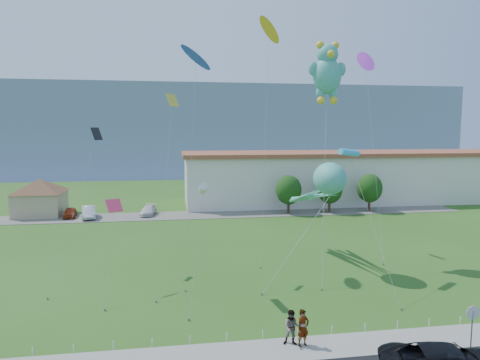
% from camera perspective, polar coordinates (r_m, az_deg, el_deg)
% --- Properties ---
extents(ground, '(160.00, 160.00, 0.00)m').
position_cam_1_polar(ground, '(26.60, 4.67, -18.99)').
color(ground, '#2B5417').
rests_on(ground, ground).
extents(sidewalk, '(80.00, 2.50, 0.10)m').
position_cam_1_polar(sidewalk, '(24.20, 6.29, -21.60)').
color(sidewalk, gray).
rests_on(sidewalk, ground).
extents(parking_strip, '(70.00, 6.00, 0.06)m').
position_cam_1_polar(parking_strip, '(59.73, -3.12, -4.60)').
color(parking_strip, '#59544C').
rests_on(parking_strip, ground).
extents(hill_ridge, '(160.00, 50.00, 25.00)m').
position_cam_1_polar(hill_ridge, '(143.48, -6.48, 6.78)').
color(hill_ridge, slate).
rests_on(hill_ridge, ground).
extents(pavilion, '(9.20, 9.20, 5.00)m').
position_cam_1_polar(pavilion, '(64.60, -25.13, -1.67)').
color(pavilion, tan).
rests_on(pavilion, ground).
extents(warehouse, '(61.00, 15.00, 8.20)m').
position_cam_1_polar(warehouse, '(74.78, 16.39, 0.54)').
color(warehouse, beige).
rests_on(warehouse, ground).
extents(stop_sign, '(0.80, 0.07, 2.50)m').
position_cam_1_polar(stop_sign, '(26.21, 28.59, -15.72)').
color(stop_sign, slate).
rests_on(stop_sign, ground).
extents(rope_fence, '(26.05, 0.05, 0.50)m').
position_cam_1_polar(rope_fence, '(25.36, 5.39, -19.71)').
color(rope_fence, white).
rests_on(rope_fence, ground).
extents(tree_near, '(3.60, 3.60, 5.47)m').
position_cam_1_polar(tree_near, '(60.00, 6.50, -1.33)').
color(tree_near, '#3F2B19').
rests_on(tree_near, ground).
extents(tree_mid, '(3.60, 3.60, 5.47)m').
position_cam_1_polar(tree_mid, '(61.84, 11.88, -1.19)').
color(tree_mid, '#3F2B19').
rests_on(tree_mid, ground).
extents(tree_far, '(3.60, 3.60, 5.47)m').
position_cam_1_polar(tree_far, '(64.18, 16.90, -1.06)').
color(tree_far, '#3F2B19').
rests_on(tree_far, ground).
extents(pedestrian_left, '(0.84, 0.70, 1.98)m').
position_cam_1_polar(pedestrian_left, '(24.17, 8.41, -18.91)').
color(pedestrian_left, gray).
rests_on(pedestrian_left, sidewalk).
extents(pedestrian_right, '(1.07, 0.93, 1.89)m').
position_cam_1_polar(pedestrian_right, '(24.23, 6.94, -18.94)').
color(pedestrian_right, gray).
rests_on(pedestrian_right, sidewalk).
extents(parked_car_red, '(1.94, 3.93, 1.29)m').
position_cam_1_polar(parked_car_red, '(61.74, -21.74, -4.05)').
color(parked_car_red, '#A63714').
rests_on(parked_car_red, parking_strip).
extents(parked_car_silver, '(2.51, 4.99, 1.57)m').
position_cam_1_polar(parked_car_silver, '(60.31, -19.51, -4.06)').
color(parked_car_silver, silver).
rests_on(parked_car_silver, parking_strip).
extents(parked_car_white, '(2.40, 4.58, 1.27)m').
position_cam_1_polar(parked_car_white, '(60.36, -12.13, -3.97)').
color(parked_car_white, silver).
rests_on(parked_car_white, parking_strip).
extents(octopus_kite, '(7.73, 11.29, 9.00)m').
position_cam_1_polar(octopus_kite, '(36.39, 11.07, -0.85)').
color(octopus_kite, teal).
rests_on(octopus_kite, ground).
extents(teddy_bear_kite, '(4.72, 9.16, 19.27)m').
position_cam_1_polar(teddy_bear_kite, '(39.33, 11.55, 14.03)').
color(teddy_bear_kite, teal).
rests_on(teddy_bear_kite, ground).
extents(small_kite_yellow, '(1.99, 7.34, 14.35)m').
position_cam_1_polar(small_kite_yellow, '(33.96, -9.24, 7.57)').
color(small_kite_yellow, gold).
rests_on(small_kite_yellow, ground).
extents(small_kite_white, '(1.52, 5.48, 7.96)m').
position_cam_1_polar(small_kite_white, '(29.61, -4.98, -1.26)').
color(small_kite_white, silver).
rests_on(small_kite_white, ground).
extents(small_kite_pink, '(1.29, 5.12, 6.52)m').
position_cam_1_polar(small_kite_pink, '(32.16, -16.53, -4.33)').
color(small_kite_pink, '#D93056').
rests_on(small_kite_pink, ground).
extents(small_kite_purple, '(2.34, 8.50, 19.16)m').
position_cam_1_polar(small_kite_purple, '(45.76, 16.48, 14.42)').
color(small_kite_purple, '#B631C6').
rests_on(small_kite_purple, ground).
extents(small_kite_cyan, '(0.99, 8.56, 10.25)m').
position_cam_1_polar(small_kite_cyan, '(34.59, 14.42, 3.42)').
color(small_kite_cyan, '#35B3F2').
rests_on(small_kite_cyan, ground).
extents(small_kite_orange, '(3.67, 10.12, 22.40)m').
position_cam_1_polar(small_kite_orange, '(45.47, 3.93, 18.66)').
color(small_kite_orange, gold).
rests_on(small_kite_orange, ground).
extents(small_kite_blue, '(2.25, 7.49, 18.27)m').
position_cam_1_polar(small_kite_blue, '(36.93, -5.92, 15.33)').
color(small_kite_blue, blue).
rests_on(small_kite_blue, ground).
extents(small_kite_black, '(3.10, 7.85, 11.70)m').
position_cam_1_polar(small_kite_black, '(36.73, -19.17, 3.74)').
color(small_kite_black, black).
rests_on(small_kite_black, ground).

